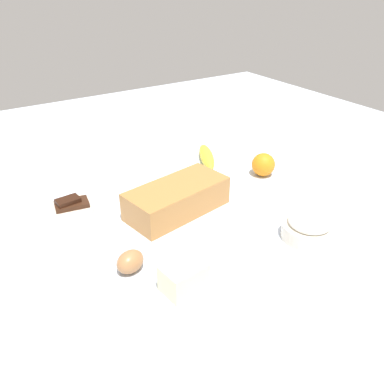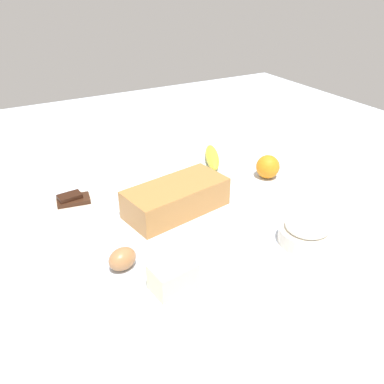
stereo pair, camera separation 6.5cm
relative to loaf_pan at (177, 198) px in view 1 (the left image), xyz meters
The scene contains 8 objects.
ground_plane 0.07m from the loaf_pan, behind, with size 2.40×2.40×0.02m, color silver.
loaf_pan is the anchor object (origin of this frame).
flour_bowl 0.35m from the loaf_pan, 126.34° to the left, with size 0.13×0.13×0.07m.
banana 0.33m from the loaf_pan, 138.74° to the right, with size 0.19×0.04×0.04m, color yellow.
orange_fruit 0.35m from the loaf_pan, behind, with size 0.07×0.07×0.07m, color orange.
butter_block 0.31m from the loaf_pan, 61.55° to the left, with size 0.09×0.06×0.06m, color #F4EDB2.
egg_near_butter 0.27m from the loaf_pan, 36.24° to the left, with size 0.05×0.05×0.07m, color #AD7547.
chocolate_plate 0.29m from the loaf_pan, 34.96° to the right, with size 0.13×0.13×0.03m.
Camera 1 is at (0.53, 0.82, 0.59)m, focal length 37.56 mm.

